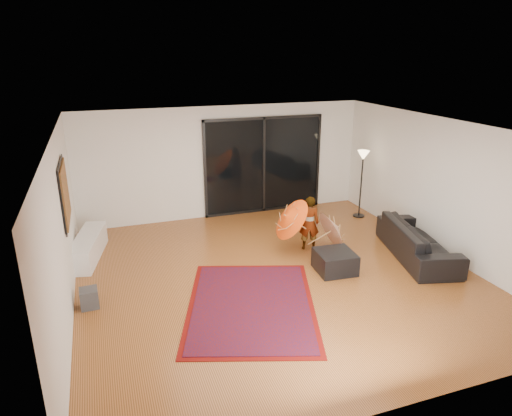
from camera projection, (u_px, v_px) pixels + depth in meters
name	position (u px, v px, depth m)	size (l,w,h in m)	color
floor	(277.00, 276.00, 8.37)	(7.00, 7.00, 0.00)	#A65D2D
ceiling	(280.00, 129.00, 7.48)	(7.00, 7.00, 0.00)	white
wall_back	(224.00, 162.00, 11.05)	(7.00, 7.00, 0.00)	silver
wall_front	(403.00, 308.00, 4.81)	(7.00, 7.00, 0.00)	silver
wall_left	(62.00, 231.00, 6.83)	(7.00, 7.00, 0.00)	silver
wall_right	(442.00, 187.00, 9.02)	(7.00, 7.00, 0.00)	silver
sliding_door	(264.00, 165.00, 11.38)	(3.06, 0.07, 2.40)	black
painting	(65.00, 193.00, 7.64)	(0.04, 1.28, 1.08)	black
media_console	(88.00, 247.00, 9.03)	(0.42, 1.66, 0.46)	white
speaker	(89.00, 298.00, 7.31)	(0.28, 0.28, 0.32)	#424244
persian_rug	(251.00, 305.00, 7.40)	(2.82, 3.33, 0.02)	#5F0A08
sofa	(418.00, 241.00, 9.06)	(2.30, 0.90, 0.67)	black
ottoman	(335.00, 262.00, 8.49)	(0.68, 0.68, 0.39)	black
floor_lamp	(363.00, 165.00, 10.94)	(0.28, 0.28, 1.66)	black
child	(309.00, 223.00, 9.33)	(0.42, 0.27, 1.15)	#999999
parasol_orange	(285.00, 220.00, 9.06)	(0.68, 0.91, 0.91)	#DC420B
parasol_white	(338.00, 225.00, 9.40)	(0.52, 0.86, 0.92)	white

